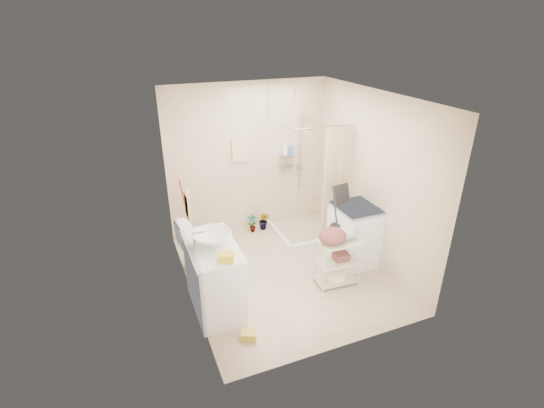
{
  "coord_description": "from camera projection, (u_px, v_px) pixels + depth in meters",
  "views": [
    {
      "loc": [
        -2.04,
        -4.51,
        3.45
      ],
      "look_at": [
        -0.11,
        0.25,
        1.06
      ],
      "focal_mm": 26.0,
      "sensor_mm": 36.0,
      "label": 1
    }
  ],
  "objects": [
    {
      "name": "floor",
      "position": [
        285.0,
        273.0,
        5.93
      ],
      "size": [
        3.2,
        3.2,
        0.0
      ],
      "primitive_type": "plane",
      "color": "#C8B496",
      "rests_on": "ground"
    },
    {
      "name": "ceiling",
      "position": [
        288.0,
        97.0,
        4.84
      ],
      "size": [
        2.8,
        3.2,
        0.04
      ],
      "primitive_type": "cube",
      "color": "silver",
      "rests_on": "ground"
    },
    {
      "name": "wall_back",
      "position": [
        248.0,
        159.0,
        6.73
      ],
      "size": [
        2.8,
        0.04,
        2.6
      ],
      "primitive_type": "cube",
      "color": "beige",
      "rests_on": "ground"
    },
    {
      "name": "wall_front",
      "position": [
        350.0,
        251.0,
        4.04
      ],
      "size": [
        2.8,
        0.04,
        2.6
      ],
      "primitive_type": "cube",
      "color": "beige",
      "rests_on": "ground"
    },
    {
      "name": "wall_left",
      "position": [
        184.0,
        211.0,
        4.91
      ],
      "size": [
        0.04,
        3.2,
        2.6
      ],
      "primitive_type": "cube",
      "color": "beige",
      "rests_on": "ground"
    },
    {
      "name": "wall_right",
      "position": [
        372.0,
        180.0,
        5.86
      ],
      "size": [
        0.04,
        3.2,
        2.6
      ],
      "primitive_type": "cube",
      "color": "beige",
      "rests_on": "ground"
    },
    {
      "name": "vanity",
      "position": [
        214.0,
        277.0,
        5.04
      ],
      "size": [
        0.6,
        1.07,
        0.94
      ],
      "primitive_type": "cube",
      "rotation": [
        0.0,
        0.0,
        0.0
      ],
      "color": "white",
      "rests_on": "ground"
    },
    {
      "name": "sink",
      "position": [
        212.0,
        239.0,
        4.82
      ],
      "size": [
        0.58,
        0.58,
        0.17
      ],
      "primitive_type": "imported",
      "rotation": [
        0.0,
        0.0,
        -0.23
      ],
      "color": "white",
      "rests_on": "vanity"
    },
    {
      "name": "counter_basket",
      "position": [
        226.0,
        257.0,
        4.51
      ],
      "size": [
        0.22,
        0.2,
        0.1
      ],
      "primitive_type": "cube",
      "rotation": [
        0.0,
        0.0,
        -0.39
      ],
      "color": "yellow",
      "rests_on": "vanity"
    },
    {
      "name": "floor_basket",
      "position": [
        249.0,
        334.0,
        4.68
      ],
      "size": [
        0.32,
        0.29,
        0.14
      ],
      "primitive_type": "cube",
      "rotation": [
        0.0,
        0.0,
        -0.39
      ],
      "color": "gold",
      "rests_on": "ground"
    },
    {
      "name": "toilet",
      "position": [
        205.0,
        242.0,
        5.97
      ],
      "size": [
        0.82,
        0.52,
        0.8
      ],
      "primitive_type": "imported",
      "rotation": [
        0.0,
        0.0,
        1.66
      ],
      "color": "white",
      "rests_on": "ground"
    },
    {
      "name": "mop",
      "position": [
        184.0,
        211.0,
        6.54
      ],
      "size": [
        0.11,
        0.11,
        1.17
      ],
      "primitive_type": null,
      "rotation": [
        0.0,
        0.0,
        -0.0
      ],
      "color": "#A61613",
      "rests_on": "ground"
    },
    {
      "name": "potted_plant_a",
      "position": [
        252.0,
        223.0,
        7.03
      ],
      "size": [
        0.19,
        0.14,
        0.34
      ],
      "primitive_type": "imported",
      "rotation": [
        0.0,
        0.0,
        -0.13
      ],
      "color": "brown",
      "rests_on": "ground"
    },
    {
      "name": "potted_plant_b",
      "position": [
        264.0,
        221.0,
        7.11
      ],
      "size": [
        0.24,
        0.24,
        0.34
      ],
      "primitive_type": "imported",
      "rotation": [
        0.0,
        0.0,
        -0.87
      ],
      "color": "brown",
      "rests_on": "ground"
    },
    {
      "name": "hanging_towel",
      "position": [
        240.0,
        149.0,
        6.58
      ],
      "size": [
        0.28,
        0.03,
        0.42
      ],
      "primitive_type": "cube",
      "color": "beige",
      "rests_on": "wall_back"
    },
    {
      "name": "towel_ring",
      "position": [
        187.0,
        204.0,
        4.68
      ],
      "size": [
        0.04,
        0.22,
        0.34
      ],
      "primitive_type": null,
      "color": "#F5E493",
      "rests_on": "wall_left"
    },
    {
      "name": "tp_holder",
      "position": [
        190.0,
        248.0,
        5.21
      ],
      "size": [
        0.08,
        0.12,
        0.14
      ],
      "primitive_type": null,
      "color": "silver",
      "rests_on": "wall_left"
    },
    {
      "name": "shower",
      "position": [
        307.0,
        177.0,
        6.66
      ],
      "size": [
        1.1,
        1.1,
        2.1
      ],
      "primitive_type": null,
      "color": "silver",
      "rests_on": "ground"
    },
    {
      "name": "shampoo_bottle_a",
      "position": [
        285.0,
        149.0,
        6.83
      ],
      "size": [
        0.1,
        0.1,
        0.24
      ],
      "primitive_type": "imported",
      "rotation": [
        0.0,
        0.0,
        0.11
      ],
      "color": "white",
      "rests_on": "shower"
    },
    {
      "name": "shampoo_bottle_b",
      "position": [
        291.0,
        150.0,
        6.87
      ],
      "size": [
        0.11,
        0.11,
        0.18
      ],
      "primitive_type": "imported",
      "rotation": [
        0.0,
        0.0,
        -0.4
      ],
      "color": "#3E5EAE",
      "rests_on": "shower"
    },
    {
      "name": "washing_machine",
      "position": [
        355.0,
        234.0,
        6.05
      ],
      "size": [
        0.65,
        0.68,
        0.94
      ],
      "primitive_type": "cube",
      "rotation": [
        0.0,
        0.0,
        0.01
      ],
      "color": "white",
      "rests_on": "ground"
    },
    {
      "name": "laundry_rack",
      "position": [
        337.0,
        258.0,
        5.56
      ],
      "size": [
        0.61,
        0.38,
        0.82
      ],
      "primitive_type": null,
      "rotation": [
        0.0,
        0.0,
        -0.06
      ],
      "color": "beige",
      "rests_on": "ground"
    },
    {
      "name": "ironing_board",
      "position": [
        344.0,
        224.0,
        6.0
      ],
      "size": [
        0.37,
        0.24,
        1.28
      ],
      "primitive_type": null,
      "rotation": [
        0.0,
        0.0,
        0.4
      ],
      "color": "black",
      "rests_on": "ground"
    }
  ]
}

